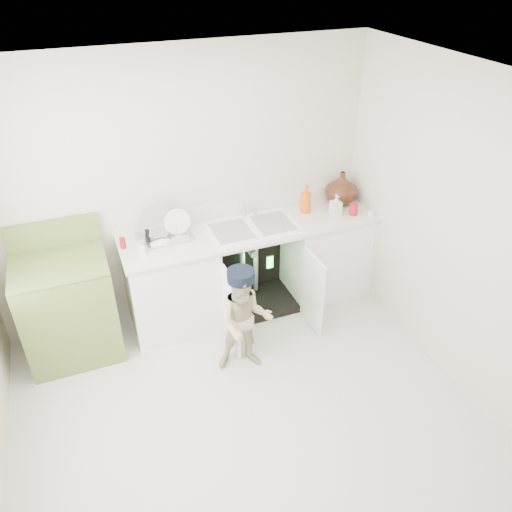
# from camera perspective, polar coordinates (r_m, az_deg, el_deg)

# --- Properties ---
(ground) EXTENTS (3.50, 3.50, 0.00)m
(ground) POSITION_cam_1_polar(r_m,az_deg,el_deg) (4.18, -1.44, -16.79)
(ground) COLOR beige
(ground) RESTS_ON ground
(room_shell) EXTENTS (6.00, 5.50, 1.26)m
(room_shell) POSITION_cam_1_polar(r_m,az_deg,el_deg) (3.33, -1.74, -2.72)
(room_shell) COLOR beige
(room_shell) RESTS_ON ground
(counter_run) EXTENTS (2.44, 1.02, 1.24)m
(counter_run) POSITION_cam_1_polar(r_m,az_deg,el_deg) (4.87, -0.05, -0.92)
(counter_run) COLOR white
(counter_run) RESTS_ON ground
(avocado_stove) EXTENTS (0.76, 0.65, 1.18)m
(avocado_stove) POSITION_cam_1_polar(r_m,az_deg,el_deg) (4.61, -20.63, -5.40)
(avocado_stove) COLOR olive
(avocado_stove) RESTS_ON ground
(repair_worker) EXTENTS (0.71, 0.67, 0.98)m
(repair_worker) POSITION_cam_1_polar(r_m,az_deg,el_deg) (4.16, -1.27, -7.38)
(repair_worker) COLOR beige
(repair_worker) RESTS_ON ground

